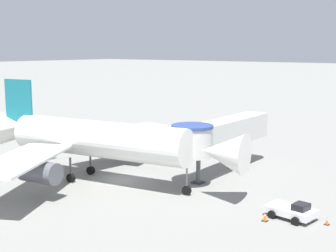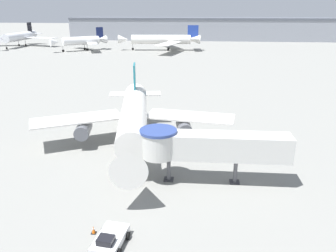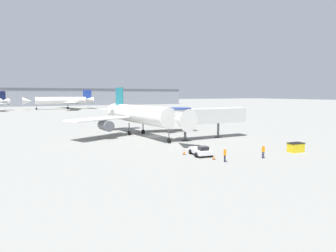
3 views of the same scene
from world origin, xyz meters
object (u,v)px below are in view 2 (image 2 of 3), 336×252
object	(u,v)px
jet_bridge	(203,145)
background_jet_black_tail	(19,37)
pushback_tug_white	(110,239)
traffic_cone_starboard_wing	(217,147)
traffic_cone_near_nose	(94,230)
main_airplane	(134,118)
background_jet_navy_tail	(82,41)
background_jet_blue_tail	(163,39)

from	to	relation	value
jet_bridge	background_jet_black_tail	world-z (taller)	background_jet_black_tail
pushback_tug_white	traffic_cone_starboard_wing	distance (m)	22.94
jet_bridge	traffic_cone_starboard_wing	world-z (taller)	jet_bridge
jet_bridge	traffic_cone_near_nose	bearing A→B (deg)	-133.75
main_airplane	jet_bridge	world-z (taller)	main_airplane
main_airplane	jet_bridge	xyz separation A→B (m)	(9.52, -8.81, 0.16)
pushback_tug_white	background_jet_black_tail	distance (m)	165.38
jet_bridge	traffic_cone_near_nose	distance (m)	14.38
traffic_cone_near_nose	traffic_cone_starboard_wing	xyz separation A→B (m)	(11.31, 19.46, 0.01)
background_jet_navy_tail	traffic_cone_near_nose	bearing A→B (deg)	-19.89
traffic_cone_starboard_wing	pushback_tug_white	bearing A→B (deg)	-114.33
background_jet_blue_tail	background_jet_navy_tail	world-z (taller)	background_jet_blue_tail
main_airplane	background_jet_black_tail	xyz separation A→B (m)	(-83.88, 120.82, 0.72)
traffic_cone_near_nose	background_jet_blue_tail	bearing A→B (deg)	94.11
jet_bridge	background_jet_blue_tail	world-z (taller)	background_jet_blue_tail
main_airplane	background_jet_black_tail	size ratio (longest dim) A/B	0.76
jet_bridge	background_jet_navy_tail	size ratio (longest dim) A/B	0.72
pushback_tug_white	background_jet_blue_tail	bearing A→B (deg)	101.70
traffic_cone_starboard_wing	background_jet_black_tail	world-z (taller)	background_jet_black_tail
main_airplane	traffic_cone_starboard_wing	world-z (taller)	main_airplane
jet_bridge	background_jet_blue_tail	bearing A→B (deg)	97.59
traffic_cone_starboard_wing	background_jet_black_tail	size ratio (longest dim) A/B	0.02
traffic_cone_starboard_wing	background_jet_blue_tail	world-z (taller)	background_jet_blue_tail
background_jet_blue_tail	background_jet_black_tail	size ratio (longest dim) A/B	1.10
pushback_tug_white	background_jet_blue_tail	distance (m)	133.79
jet_bridge	background_jet_navy_tail	bearing A→B (deg)	114.32
main_airplane	background_jet_navy_tail	size ratio (longest dim) A/B	1.28
background_jet_black_tail	background_jet_navy_tail	bearing A→B (deg)	-19.39
background_jet_navy_tail	background_jet_black_tail	xyz separation A→B (m)	(-37.73, 13.01, 0.49)
jet_bridge	background_jet_black_tail	size ratio (longest dim) A/B	0.42
pushback_tug_white	traffic_cone_starboard_wing	bearing A→B (deg)	72.51
pushback_tug_white	traffic_cone_near_nose	world-z (taller)	pushback_tug_white
background_jet_navy_tail	background_jet_black_tail	bearing A→B (deg)	-148.99
background_jet_blue_tail	background_jet_black_tail	world-z (taller)	background_jet_black_tail
background_jet_navy_tail	main_airplane	bearing A→B (deg)	-16.80
main_airplane	traffic_cone_starboard_wing	xyz separation A→B (m)	(11.51, 0.49, -3.90)
pushback_tug_white	background_jet_black_tail	world-z (taller)	background_jet_black_tail
main_airplane	pushback_tug_white	xyz separation A→B (m)	(2.05, -20.41, -3.61)
pushback_tug_white	traffic_cone_near_nose	xyz separation A→B (m)	(-1.86, 1.44, -0.30)
jet_bridge	pushback_tug_white	size ratio (longest dim) A/B	4.07
traffic_cone_starboard_wing	background_jet_navy_tail	bearing A→B (deg)	118.25
jet_bridge	traffic_cone_near_nose	xyz separation A→B (m)	(-9.33, -10.16, -4.07)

